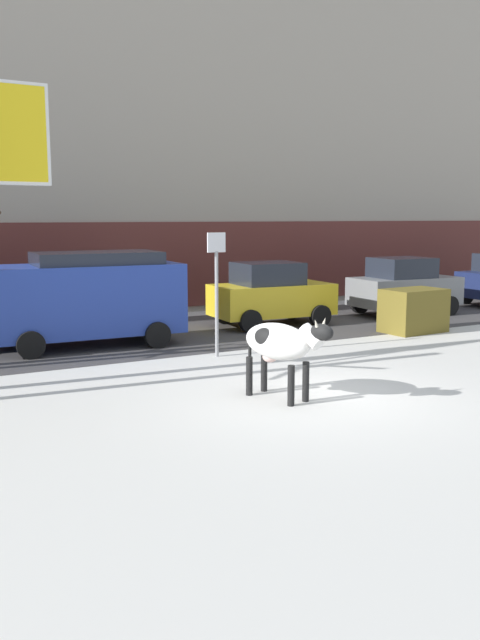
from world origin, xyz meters
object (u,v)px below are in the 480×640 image
(car_grey_hatchback, at_px, (404,286))
(dumpster, at_px, (413,311))
(car_yellow_hatchback, at_px, (271,294))
(cow_holstein, at_px, (279,343))
(street_sign, at_px, (217,284))
(car_blue_van, at_px, (87,296))

(car_grey_hatchback, relative_size, dumpster, 2.10)
(car_yellow_hatchback, xyz_separation_m, dumpster, (2.88, -2.86, -0.33))
(cow_holstein, relative_size, car_yellow_hatchback, 0.54)
(car_grey_hatchback, height_order, dumpster, car_grey_hatchback)
(car_yellow_hatchback, relative_size, street_sign, 1.27)
(cow_holstein, relative_size, dumpster, 1.14)
(street_sign, bearing_deg, car_grey_hatchback, 20.02)
(car_yellow_hatchback, relative_size, car_grey_hatchback, 1.00)
(car_blue_van, relative_size, car_grey_hatchback, 1.31)
(car_blue_van, height_order, street_sign, street_sign)
(car_blue_van, bearing_deg, dumpster, -15.07)
(cow_holstein, xyz_separation_m, car_grey_hatchback, (9.02, 6.81, -0.07))
(car_blue_van, relative_size, street_sign, 1.66)
(cow_holstein, height_order, dumpster, cow_holstein)
(car_blue_van, distance_m, car_yellow_hatchback, 5.66)
(car_blue_van, xyz_separation_m, dumpster, (8.50, -2.29, -0.64))
(car_blue_van, distance_m, car_grey_hatchback, 10.60)
(cow_holstein, bearing_deg, street_sign, 79.84)
(street_sign, bearing_deg, car_blue_van, 130.35)
(car_yellow_hatchback, bearing_deg, car_blue_van, -174.15)
(cow_holstein, xyz_separation_m, street_sign, (0.67, 3.77, 0.67))
(car_yellow_hatchback, bearing_deg, car_grey_hatchback, -1.92)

